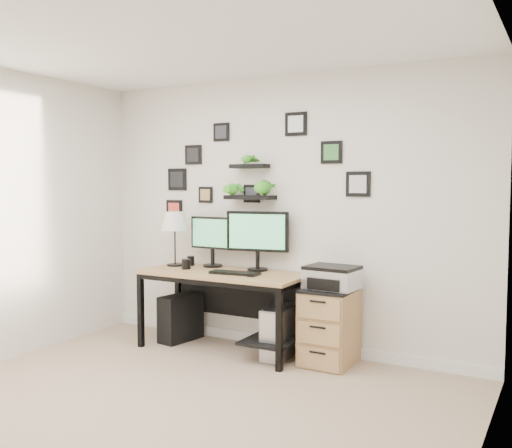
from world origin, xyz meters
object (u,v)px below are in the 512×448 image
Objects in this scene: monitor_left at (212,238)px; file_cabinet at (329,326)px; mug at (186,264)px; printer at (332,277)px; pc_tower_black at (181,318)px; table_lamp at (175,223)px; monitor_right at (257,236)px; desk at (228,285)px; pc_tower_grey at (279,332)px.

monitor_left is 1.49m from file_cabinet.
printer reaches higher than mug.
mug is 0.59m from pc_tower_black.
table_lamp is 1.88m from file_cabinet.
desk is at bearing -140.32° from monitor_right.
printer is at bearing -8.81° from monitor_right.
pc_tower_grey is at bearing -28.94° from monitor_right.
monitor_left is 1.08× the size of pc_tower_black.
table_lamp is 5.60× the size of mug.
mug is (-0.44, -0.06, 0.17)m from desk.
pc_tower_grey is 0.48m from file_cabinet.
mug is at bearing -175.41° from printer.
desk is 3.45× the size of pc_tower_black.
mug is at bearing -176.22° from pc_tower_grey.
mug is 1.48m from printer.
file_cabinet is (0.46, 0.05, 0.10)m from pc_tower_grey.
monitor_right is 1.10m from file_cabinet.
table_lamp reaches higher than file_cabinet.
table_lamp is 0.47m from mug.
printer is at bearing 4.59° from mug.
mug is at bearing -159.78° from monitor_right.
pc_tower_black is (-0.58, 0.04, -0.39)m from desk.
monitor_left is at bearing 179.17° from monitor_right.
pc_tower_black is (-0.14, 0.10, -0.57)m from mug.
mug reaches higher than file_cabinet.
desk is 0.48m from mug.
table_lamp is 0.96m from pc_tower_black.
pc_tower_black is 1.59m from file_cabinet.
mug reaches higher than pc_tower_grey.
mug is at bearing -25.43° from pc_tower_black.
file_cabinet is (1.01, 0.06, -0.29)m from desk.
monitor_left is at bearing 147.79° from desk.
monitor_left reaches higher than file_cabinet.
file_cabinet is (1.31, -0.13, -0.71)m from monitor_left.
table_lamp is 1.75m from printer.
desk is 2.63× the size of monitor_right.
monitor_right is 0.93m from pc_tower_grey.
file_cabinet is 0.44m from printer.
file_cabinet is at bearing -8.95° from monitor_right.
monitor_left is at bearing 60.80° from mug.
pc_tower_black is at bearing -179.23° from file_cabinet.
mug is at bearing -29.67° from table_lamp.
printer is at bearing -5.71° from monitor_left.
file_cabinet is at bearing 6.67° from pc_tower_grey.
table_lamp is (-0.67, 0.07, 0.56)m from desk.
mug is (0.23, -0.13, -0.39)m from table_lamp.
printer is (1.33, -0.13, -0.27)m from monitor_left.
printer is (0.49, 0.05, 0.54)m from pc_tower_grey.
mug is 0.15× the size of file_cabinet.
table_lamp reaches higher than monitor_left.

